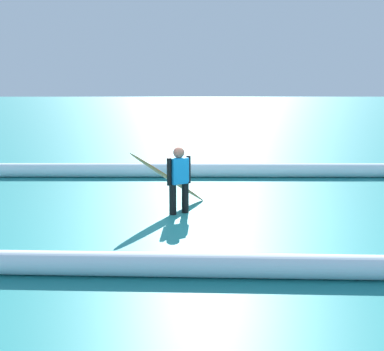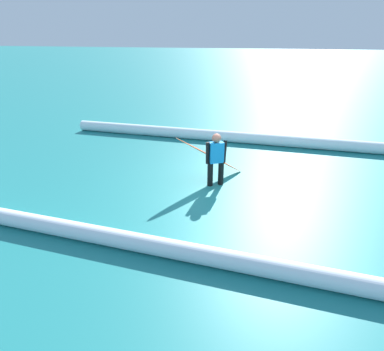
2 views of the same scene
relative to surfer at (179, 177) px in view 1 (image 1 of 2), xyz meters
The scene contains 5 objects.
ground_plane 0.88m from the surfer, 168.52° to the left, with size 176.36×176.36×0.00m, color teal.
surfer is the anchor object (origin of this frame).
surfboard 0.40m from the surfer, 58.86° to the right, with size 1.59×1.62×1.29m.
wave_crest_foreground 4.15m from the surfer, 115.98° to the right, with size 0.38×0.38×15.75m, color white.
wave_crest_midground 3.80m from the surfer, 121.53° to the left, with size 0.32×0.32×18.34m, color white.
Camera 1 is at (0.26, 8.96, 2.50)m, focal length 44.54 mm.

